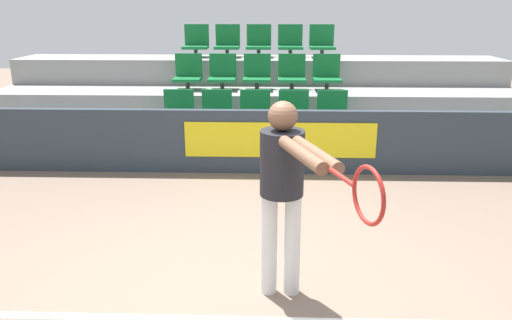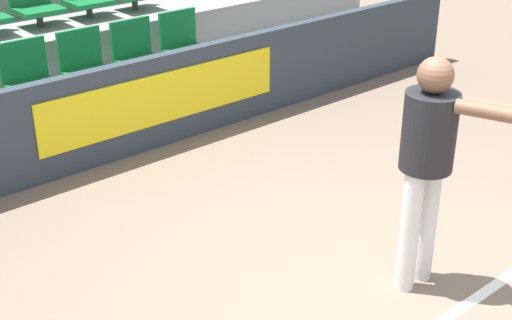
# 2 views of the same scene
# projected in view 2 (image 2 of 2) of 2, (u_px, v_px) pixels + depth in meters

# --- Properties ---
(ground_plane) EXTENTS (30.00, 30.00, 0.00)m
(ground_plane) POSITION_uv_depth(u_px,v_px,m) (409.00, 318.00, 4.55)
(ground_plane) COLOR #7A6656
(barrier_wall) EXTENTS (9.33, 0.14, 0.90)m
(barrier_wall) POSITION_uv_depth(u_px,v_px,m) (129.00, 109.00, 6.64)
(barrier_wall) COLOR #2D3842
(barrier_wall) RESTS_ON ground
(bleacher_tier_front) EXTENTS (8.93, 1.05, 0.44)m
(bleacher_tier_front) POSITION_uv_depth(u_px,v_px,m) (98.00, 114.00, 7.15)
(bleacher_tier_front) COLOR gray
(bleacher_tier_front) RESTS_ON ground
(bleacher_tier_middle) EXTENTS (8.93, 1.05, 0.89)m
(bleacher_tier_middle) POSITION_uv_depth(u_px,v_px,m) (48.00, 68.00, 7.78)
(bleacher_tier_middle) COLOR gray
(bleacher_tier_middle) RESTS_ON ground
(bleacher_tier_back) EXTENTS (8.93, 1.05, 1.33)m
(bleacher_tier_back) POSITION_uv_depth(u_px,v_px,m) (6.00, 29.00, 8.40)
(bleacher_tier_back) COLOR gray
(bleacher_tier_back) RESTS_ON ground
(stadium_chair_1) EXTENTS (0.46, 0.44, 0.59)m
(stadium_chair_1) POSITION_uv_depth(u_px,v_px,m) (30.00, 77.00, 6.69)
(stadium_chair_1) COLOR #333333
(stadium_chair_1) RESTS_ON bleacher_tier_front
(stadium_chair_2) EXTENTS (0.46, 0.44, 0.59)m
(stadium_chair_2) POSITION_uv_depth(u_px,v_px,m) (87.00, 64.00, 7.03)
(stadium_chair_2) COLOR #333333
(stadium_chair_2) RESTS_ON bleacher_tier_front
(stadium_chair_3) EXTENTS (0.46, 0.44, 0.59)m
(stadium_chair_3) POSITION_uv_depth(u_px,v_px,m) (138.00, 53.00, 7.38)
(stadium_chair_3) COLOR #333333
(stadium_chair_3) RESTS_ON bleacher_tier_front
(stadium_chair_4) EXTENTS (0.46, 0.44, 0.59)m
(stadium_chair_4) POSITION_uv_depth(u_px,v_px,m) (184.00, 43.00, 7.73)
(stadium_chair_4) COLOR #333333
(stadium_chair_4) RESTS_ON bleacher_tier_front
(stadium_chair_7) EXTENTS (0.46, 0.44, 0.59)m
(stadium_chair_7) POSITION_uv_depth(u_px,v_px,m) (34.00, 1.00, 7.56)
(stadium_chair_7) COLOR #333333
(stadium_chair_7) RESTS_ON bleacher_tier_middle
(tennis_player) EXTENTS (0.66, 1.54, 1.61)m
(tennis_player) POSITION_uv_depth(u_px,v_px,m) (439.00, 151.00, 4.45)
(tennis_player) COLOR silver
(tennis_player) RESTS_ON ground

